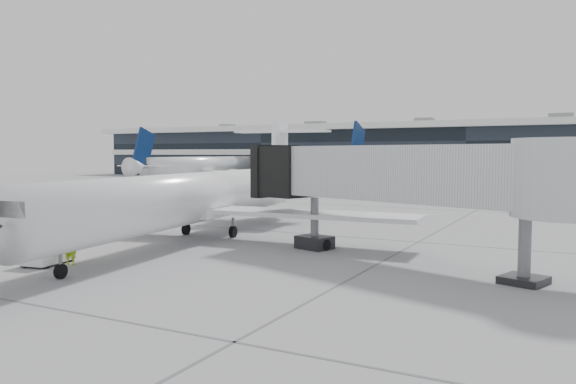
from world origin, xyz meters
The scene contains 11 objects.
ground centered at (0.00, 0.00, 0.00)m, with size 220.00×220.00×0.00m, color gray.
terminal centered at (0.00, 82.00, 5.00)m, with size 170.00×22.00×10.00m, color black.
bg_jet_left centered at (-45.00, 55.00, 0.00)m, with size 32.00×40.00×9.60m, color white, non-canonical shape.
bg_jet_center centered at (-8.00, 55.00, 0.00)m, with size 32.00×40.00×9.60m, color white, non-canonical shape.
regional_jet centered at (-2.35, -5.02, 2.69)m, with size 27.31×34.10×7.87m.
jet_bridge centered at (11.79, -6.99, 4.29)m, with size 17.97×8.63×5.89m.
ramp_worker centered at (-2.97, -14.36, 0.88)m, with size 0.64×0.42×1.76m, color #D3FF1A.
baggage_tug centered at (-4.00, -14.73, 0.68)m, with size 1.85×2.62×1.52m.
cargo_uld centered at (-12.59, -8.30, 0.91)m, with size 2.46×1.99×1.82m.
traffic_cone centered at (-0.27, 8.41, 0.28)m, with size 0.47×0.47×0.59m.
far_tug centered at (-21.20, 30.50, 0.55)m, with size 1.68×2.19×1.23m.
Camera 1 is at (18.51, -32.99, 5.33)m, focal length 35.00 mm.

